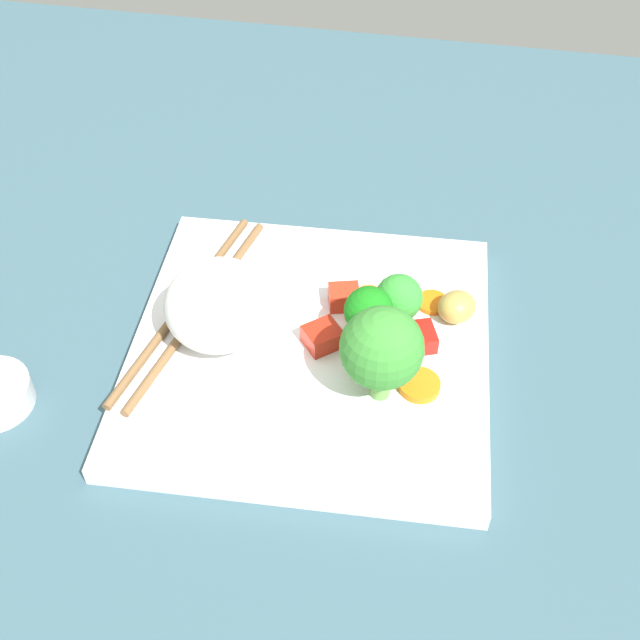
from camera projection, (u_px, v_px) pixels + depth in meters
The scene contains 17 objects.
ground_plane at pixel (311, 364), 66.73cm from camera, with size 110.00×110.00×2.00cm, color #385762.
square_plate at pixel (311, 349), 65.42cm from camera, with size 28.11×28.11×1.62cm, color white.
rice_mound at pixel (219, 305), 62.98cm from camera, with size 8.52×8.37×6.72cm, color white.
broccoli_floret_0 at pixel (368, 314), 62.11cm from camera, with size 3.82×3.82×5.83cm.
broccoli_floret_1 at pixel (399, 299), 63.90cm from camera, with size 3.78×3.78×5.18cm.
broccoli_floret_2 at pixel (382, 349), 57.76cm from camera, with size 6.11×6.11×8.13cm.
carrot_slice_0 at pixel (361, 315), 66.45cm from camera, with size 2.40×2.40×0.67cm, color orange.
carrot_slice_1 at pixel (369, 297), 67.93cm from camera, with size 2.24×2.24×0.68cm, color orange.
carrot_slice_2 at pixel (419, 385), 61.35cm from camera, with size 3.16×3.16×0.68cm, color orange.
carrot_slice_3 at pixel (393, 291), 68.61cm from camera, with size 2.06×2.06×0.40cm, color orange.
carrot_slice_4 at pixel (432, 302), 67.65cm from camera, with size 2.67×2.67×0.42cm, color orange.
pepper_chunk_0 at pixel (322, 340), 63.85cm from camera, with size 2.71×2.46×1.66cm, color red.
pepper_chunk_1 at pixel (420, 338), 64.15cm from camera, with size 2.58×2.35×1.53cm, color red.
pepper_chunk_2 at pixel (344, 297), 67.13cm from camera, with size 2.49×2.06×1.75cm, color red.
chicken_piece_0 at pixel (457, 307), 65.85cm from camera, with size 3.26×2.88×2.46cm, color #B09345.
chicken_piece_1 at pixel (384, 361), 61.85cm from camera, with size 3.45×2.94×2.40cm, color tan.
chopstick_pair at pixel (191, 307), 67.03cm from camera, with size 23.08×6.91×0.71cm.
Camera 1 is at (42.70, 8.84, 49.65)cm, focal length 45.79 mm.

